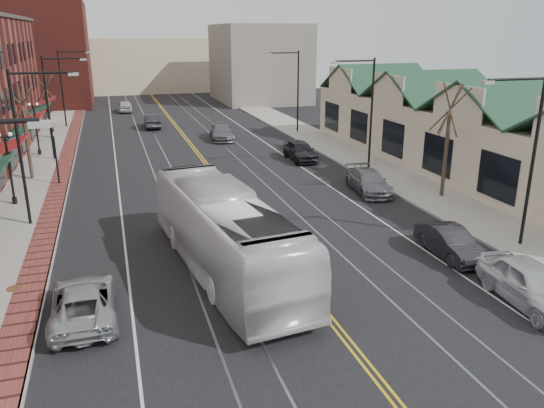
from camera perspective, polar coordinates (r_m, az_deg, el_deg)
ground at (r=17.89m, az=9.27°, el=-15.76°), size 160.00×160.00×0.00m
sidewalk_left at (r=34.98m, az=-24.60°, el=0.05°), size 4.00×120.00×0.15m
sidewalk_right at (r=39.46m, az=12.28°, el=3.20°), size 4.00×120.00×0.15m
building_right at (r=42.22m, az=19.67°, el=6.61°), size 8.00×36.00×4.60m
backdrop_left at (r=83.74m, az=-24.06°, el=14.53°), size 14.00×18.00×14.00m
backdrop_mid at (r=98.60m, az=-13.41°, el=14.40°), size 22.00×14.00×9.00m
backdrop_right at (r=81.34m, az=-1.42°, el=14.90°), size 12.00×16.00×11.00m
streetlight_l_1 at (r=29.88m, az=-24.88°, el=7.00°), size 3.33×0.25×8.00m
streetlight_l_2 at (r=45.65m, az=-22.50°, el=10.56°), size 3.33×0.25×8.00m
streetlight_l_3 at (r=61.53m, az=-21.32°, el=12.28°), size 3.33×0.25×8.00m
streetlight_r_0 at (r=26.76m, az=25.77°, el=5.78°), size 3.33×0.25×8.00m
streetlight_r_1 at (r=39.83m, az=10.13°, el=10.73°), size 3.33×0.25×8.00m
streetlight_r_2 at (r=54.49m, az=2.36°, el=12.87°), size 3.33×0.25×8.00m
lamppost_l_2 at (r=34.58m, az=-26.36°, el=3.28°), size 0.84×0.28×4.27m
lamppost_l_3 at (r=48.18m, az=-23.99°, el=7.29°), size 0.84×0.28×4.27m
tree_left_near at (r=40.10m, az=-24.98°, el=7.20°), size 1.78×1.37×6.48m
tree_left_far at (r=55.87m, az=-22.98°, el=9.81°), size 1.66×1.28×6.02m
tree_right_mid at (r=34.00m, az=18.33°, el=6.71°), size 1.90×1.46×6.93m
manhole_far at (r=23.70m, az=-25.98°, el=-8.15°), size 0.60×0.60×0.02m
traffic_signal at (r=38.13m, az=-22.28°, el=5.27°), size 0.18×0.15×3.80m
transit_bus at (r=22.52m, az=-5.11°, el=-3.10°), size 4.58×13.15×3.59m
parked_suv at (r=20.45m, az=-19.63°, el=-9.86°), size 2.32×4.91×1.36m
parked_car_a at (r=22.43m, az=26.13°, el=-7.74°), size 2.37×5.04×1.67m
parked_car_b at (r=25.73m, az=18.60°, el=-3.92°), size 1.60×4.20×1.37m
parked_car_c at (r=34.71m, az=10.35°, el=2.39°), size 2.59×5.10×1.42m
parked_car_d at (r=42.88m, az=3.06°, el=5.75°), size 1.99×4.73×1.60m
distant_car_left at (r=59.25m, az=-12.77°, el=8.69°), size 1.68×4.58×1.50m
distant_car_right at (r=51.60m, az=-5.46°, el=7.71°), size 2.63×5.25×1.46m
distant_car_far at (r=72.32m, az=-15.50°, el=10.11°), size 1.95×4.51×1.52m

